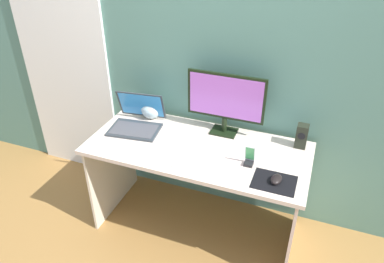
{
  "coord_description": "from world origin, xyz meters",
  "views": [
    {
      "loc": [
        0.68,
        -1.88,
        2.08
      ],
      "look_at": [
        -0.03,
        -0.02,
        0.85
      ],
      "focal_mm": 33.93,
      "sensor_mm": 36.0,
      "label": 1
    }
  ],
  "objects_px": {
    "fishbowl": "(151,109)",
    "phone_in_dock": "(249,158)",
    "mouse": "(276,179)",
    "laptop": "(137,121)",
    "speaker_right": "(302,136)",
    "keyboard_external": "(205,167)",
    "monitor": "(226,100)"
  },
  "relations": [
    {
      "from": "keyboard_external",
      "to": "mouse",
      "type": "xyz_separation_m",
      "value": [
        0.43,
        0.01,
        0.02
      ]
    },
    {
      "from": "mouse",
      "to": "phone_in_dock",
      "type": "xyz_separation_m",
      "value": [
        -0.19,
        0.11,
        0.03
      ]
    },
    {
      "from": "mouse",
      "to": "phone_in_dock",
      "type": "bearing_deg",
      "value": 157.35
    },
    {
      "from": "speaker_right",
      "to": "laptop",
      "type": "relative_size",
      "value": 0.43
    },
    {
      "from": "laptop",
      "to": "mouse",
      "type": "height_order",
      "value": "laptop"
    },
    {
      "from": "keyboard_external",
      "to": "phone_in_dock",
      "type": "xyz_separation_m",
      "value": [
        0.24,
        0.13,
        0.04
      ]
    },
    {
      "from": "mouse",
      "to": "keyboard_external",
      "type": "bearing_deg",
      "value": -169.93
    },
    {
      "from": "monitor",
      "to": "laptop",
      "type": "distance_m",
      "value": 0.66
    },
    {
      "from": "speaker_right",
      "to": "phone_in_dock",
      "type": "bearing_deg",
      "value": -130.84
    },
    {
      "from": "laptop",
      "to": "mouse",
      "type": "relative_size",
      "value": 3.88
    },
    {
      "from": "fishbowl",
      "to": "mouse",
      "type": "bearing_deg",
      "value": -23.13
    },
    {
      "from": "fishbowl",
      "to": "phone_in_dock",
      "type": "xyz_separation_m",
      "value": [
        0.83,
        -0.32,
        -0.03
      ]
    },
    {
      "from": "fishbowl",
      "to": "phone_in_dock",
      "type": "relative_size",
      "value": 1.13
    },
    {
      "from": "mouse",
      "to": "phone_in_dock",
      "type": "height_order",
      "value": "phone_in_dock"
    },
    {
      "from": "fishbowl",
      "to": "keyboard_external",
      "type": "bearing_deg",
      "value": -37.48
    },
    {
      "from": "laptop",
      "to": "phone_in_dock",
      "type": "bearing_deg",
      "value": -10.12
    },
    {
      "from": "speaker_right",
      "to": "phone_in_dock",
      "type": "relative_size",
      "value": 1.2
    },
    {
      "from": "monitor",
      "to": "fishbowl",
      "type": "distance_m",
      "value": 0.6
    },
    {
      "from": "laptop",
      "to": "keyboard_external",
      "type": "bearing_deg",
      "value": -24.37
    },
    {
      "from": "speaker_right",
      "to": "keyboard_external",
      "type": "xyz_separation_m",
      "value": [
        -0.52,
        -0.44,
        -0.08
      ]
    },
    {
      "from": "monitor",
      "to": "speaker_right",
      "type": "distance_m",
      "value": 0.55
    },
    {
      "from": "fishbowl",
      "to": "mouse",
      "type": "xyz_separation_m",
      "value": [
        1.01,
        -0.43,
        -0.05
      ]
    },
    {
      "from": "fishbowl",
      "to": "keyboard_external",
      "type": "height_order",
      "value": "fishbowl"
    },
    {
      "from": "monitor",
      "to": "mouse",
      "type": "distance_m",
      "value": 0.65
    },
    {
      "from": "monitor",
      "to": "speaker_right",
      "type": "relative_size",
      "value": 3.25
    },
    {
      "from": "speaker_right",
      "to": "laptop",
      "type": "height_order",
      "value": "laptop"
    },
    {
      "from": "monitor",
      "to": "fishbowl",
      "type": "relative_size",
      "value": 3.46
    },
    {
      "from": "monitor",
      "to": "fishbowl",
      "type": "xyz_separation_m",
      "value": [
        -0.57,
        0.01,
        -0.18
      ]
    },
    {
      "from": "phone_in_dock",
      "to": "fishbowl",
      "type": "bearing_deg",
      "value": 158.75
    },
    {
      "from": "speaker_right",
      "to": "fishbowl",
      "type": "distance_m",
      "value": 1.1
    },
    {
      "from": "laptop",
      "to": "phone_in_dock",
      "type": "distance_m",
      "value": 0.87
    },
    {
      "from": "keyboard_external",
      "to": "speaker_right",
      "type": "bearing_deg",
      "value": 36.69
    }
  ]
}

